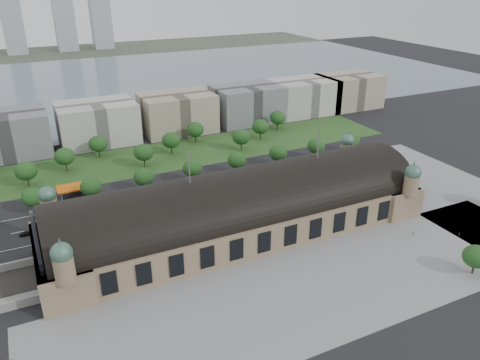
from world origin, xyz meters
name	(u,v)px	position (x,y,z in m)	size (l,w,h in m)	color
ground	(240,232)	(0.00, 0.00, 0.00)	(900.00, 900.00, 0.00)	black
station	(240,209)	(0.00, 0.00, 10.28)	(150.00, 48.40, 44.30)	#957A5C
plaza_south	(325,286)	(10.00, -44.00, 0.00)	(190.00, 48.00, 0.12)	gray
plaza_east	(430,185)	(103.00, 0.00, 0.00)	(56.00, 100.00, 0.12)	gray
road_slab	(163,203)	(-20.00, 38.00, 0.00)	(260.00, 26.00, 0.10)	black
grass_belt	(142,160)	(-15.00, 93.00, 0.00)	(300.00, 45.00, 0.10)	#2A5120
petrol_station	(75,188)	(-53.91, 65.28, 2.95)	(14.00, 13.00, 5.05)	orange
lake	(99,83)	(0.00, 298.00, 0.00)	(700.00, 320.00, 0.08)	slate
far_shore	(70,52)	(0.00, 498.00, 0.00)	(700.00, 120.00, 0.14)	#44513D
far_tower_left	(12,20)	(-60.00, 508.00, 40.00)	(24.00, 24.00, 80.00)	#9EA8B2
far_tower_mid	(64,16)	(0.00, 508.00, 42.50)	(24.00, 24.00, 85.00)	#9EA8B2
far_tower_right	(101,18)	(45.00, 508.00, 37.50)	(24.00, 24.00, 75.00)	#9EA8B2
office_2	(6,135)	(-80.00, 133.00, 12.00)	(45.00, 32.00, 24.00)	slate
office_3	(98,123)	(-30.00, 133.00, 12.00)	(45.00, 32.00, 24.00)	beige
office_4	(177,113)	(20.00, 133.00, 12.00)	(45.00, 32.00, 24.00)	tan
office_5	(247,104)	(70.00, 133.00, 12.00)	(45.00, 32.00, 24.00)	slate
office_6	(303,97)	(115.00, 133.00, 12.00)	(45.00, 32.00, 24.00)	beige
office_7	(348,91)	(155.00, 133.00, 12.00)	(45.00, 32.00, 24.00)	tan
tree_row_2	(33,197)	(-72.00, 53.00, 7.43)	(9.60, 9.60, 11.52)	#2D2116
tree_row_3	(91,187)	(-48.00, 53.00, 7.43)	(9.60, 9.60, 11.52)	#2D2116
tree_row_4	(144,177)	(-24.00, 53.00, 7.43)	(9.60, 9.60, 11.52)	#2D2116
tree_row_5	(192,168)	(0.00, 53.00, 7.43)	(9.60, 9.60, 11.52)	#2D2116
tree_row_6	(237,160)	(24.00, 53.00, 7.43)	(9.60, 9.60, 11.52)	#2D2116
tree_row_7	(278,153)	(48.00, 53.00, 7.43)	(9.60, 9.60, 11.52)	#2D2116
tree_row_8	(316,146)	(72.00, 53.00, 7.43)	(9.60, 9.60, 11.52)	#2D2116
tree_row_9	(351,140)	(96.00, 53.00, 7.43)	(9.60, 9.60, 11.52)	#2D2116
tree_belt_3	(26,171)	(-73.00, 83.00, 8.05)	(10.40, 10.40, 12.48)	#2D2116
tree_belt_4	(65,156)	(-54.00, 95.00, 8.05)	(10.40, 10.40, 12.48)	#2D2116
tree_belt_5	(98,144)	(-35.00, 107.00, 8.05)	(10.40, 10.40, 12.48)	#2D2116
tree_belt_6	(144,152)	(-16.00, 83.00, 8.05)	(10.40, 10.40, 12.48)	#2D2116
tree_belt_7	(171,140)	(3.00, 95.00, 8.05)	(10.40, 10.40, 12.48)	#2D2116
tree_belt_8	(195,130)	(22.00, 107.00, 8.05)	(10.40, 10.40, 12.48)	#2D2116
tree_belt_9	(241,137)	(41.00, 83.00, 8.05)	(10.40, 10.40, 12.48)	#2D2116
tree_belt_10	(261,127)	(60.00, 95.00, 8.05)	(10.40, 10.40, 12.48)	#2D2116
tree_belt_11	(278,118)	(79.00, 107.00, 8.05)	(10.40, 10.40, 12.48)	#2D2116
tree_plaza_s	(476,257)	(60.00, -60.00, 6.80)	(9.00, 9.00, 10.64)	#2D2116
traffic_car_2	(27,233)	(-76.61, 34.45, 0.82)	(2.71, 5.87, 1.63)	black
traffic_car_3	(173,191)	(-12.66, 45.88, 0.82)	(2.29, 5.64, 1.64)	maroon
traffic_car_5	(268,173)	(37.62, 45.23, 0.69)	(1.46, 4.18, 1.38)	#595E61
traffic_car_6	(326,170)	(66.51, 35.55, 0.79)	(2.61, 5.66, 1.57)	silver
parked_car_0	(56,239)	(-66.87, 25.00, 0.78)	(1.66, 4.76, 1.57)	black
parked_car_1	(62,238)	(-64.69, 25.00, 0.67)	(2.23, 4.84, 1.34)	maroon
parked_car_2	(91,236)	(-54.28, 21.00, 0.82)	(2.29, 5.64, 1.64)	#161E3F
parked_car_3	(128,225)	(-39.22, 24.14, 0.68)	(1.60, 3.97, 1.35)	#5A5B61
parked_car_4	(131,223)	(-37.80, 25.00, 0.72)	(1.52, 4.36, 1.44)	silver
parked_car_5	(144,224)	(-33.19, 21.58, 0.79)	(2.61, 5.66, 1.57)	gray
parked_car_6	(130,223)	(-37.96, 25.00, 0.70)	(1.96, 4.82, 1.40)	black
bus_west	(160,208)	(-23.44, 30.85, 1.51)	(2.54, 10.86, 3.03)	#AE2E1B
bus_mid	(222,198)	(4.36, 27.00, 1.81)	(3.05, 13.02, 3.63)	white
bus_east	(251,187)	(21.28, 31.93, 1.76)	(2.96, 12.67, 3.53)	#BAB8AC
pedestrian_0	(413,234)	(60.07, -32.30, 0.84)	(0.82, 0.47, 1.67)	gray
pedestrian_1	(459,234)	(76.09, -40.41, 0.82)	(0.59, 0.39, 1.63)	gray
pedestrian_4	(469,257)	(65.98, -53.41, 0.85)	(1.10, 0.48, 1.70)	gray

